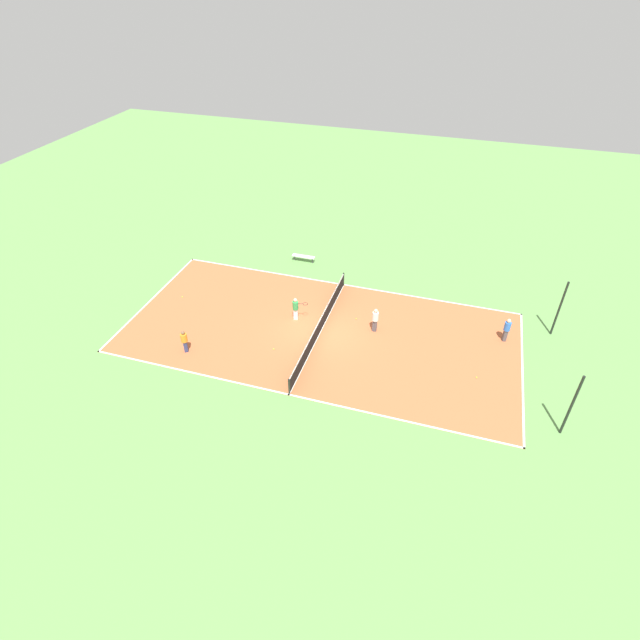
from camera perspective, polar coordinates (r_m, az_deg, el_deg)
ground_plane at (r=29.35m, az=0.00°, el=-1.40°), size 80.00×80.00×0.00m
court_surface at (r=29.34m, az=0.00°, el=-1.39°), size 10.80×22.79×0.02m
tennis_net at (r=29.03m, az=0.00°, el=-0.61°), size 10.60×0.10×0.96m
bench at (r=35.95m, az=-1.91°, el=7.24°), size 0.36×1.64×0.45m
player_near_blue at (r=30.12m, az=20.57°, el=-0.92°), size 0.43×0.43×1.52m
player_center_orange at (r=28.50m, az=-15.24°, el=-2.23°), size 0.49×0.49×1.41m
player_far_white at (r=29.06m, az=6.33°, el=0.15°), size 0.37×0.37×1.56m
player_far_green at (r=29.87m, az=-2.80°, el=1.44°), size 0.54×0.98×1.51m
tennis_ball_midcourt at (r=28.20m, az=-5.32°, el=-3.32°), size 0.07×0.07×0.07m
tennis_ball_far_baseline at (r=30.38m, az=4.15°, el=0.15°), size 0.07×0.07×0.07m
tennis_ball_right_alley at (r=33.43m, az=-15.47°, el=2.57°), size 0.07×0.07×0.07m
tennis_ball_left_sideline at (r=27.63m, az=17.46°, el=-6.27°), size 0.07×0.07×0.07m
fence_post_back_left at (r=31.24m, az=25.67°, el=1.16°), size 0.12×0.12×3.59m
fence_post_back_right at (r=25.20m, az=26.80°, el=-8.74°), size 0.12×0.12×3.59m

